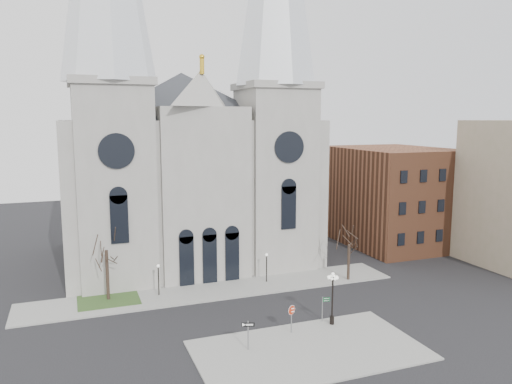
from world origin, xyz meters
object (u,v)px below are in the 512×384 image
object	(u,v)px
globe_lamp	(333,292)
stop_sign	(291,313)
street_name_sign	(323,307)
one_way_sign	(248,331)

from	to	relation	value
globe_lamp	stop_sign	bearing A→B (deg)	-175.51
globe_lamp	street_name_sign	bearing A→B (deg)	119.86
stop_sign	globe_lamp	world-z (taller)	globe_lamp
stop_sign	street_name_sign	bearing A→B (deg)	14.35
one_way_sign	street_name_sign	size ratio (longest dim) A/B	1.03
globe_lamp	one_way_sign	xyz separation A→B (m)	(-8.65, -2.04, -1.40)
stop_sign	one_way_sign	size ratio (longest dim) A/B	1.03
stop_sign	street_name_sign	size ratio (longest dim) A/B	1.06
one_way_sign	street_name_sign	distance (m)	8.67
globe_lamp	street_name_sign	xyz separation A→B (m)	(-0.46, 0.80, -1.63)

